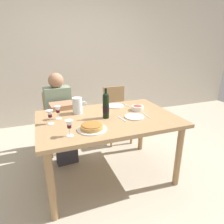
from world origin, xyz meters
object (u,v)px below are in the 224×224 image
at_px(water_pitcher, 78,106).
at_px(baked_tart, 92,127).
at_px(wine_glass_centre, 50,114).
at_px(chair_right, 116,111).
at_px(wine_glass_left_diner, 69,125).
at_px(diner_left, 61,115).
at_px(chair_left, 58,117).
at_px(dinner_plate_right_setting, 134,117).
at_px(salad_bowl, 137,108).
at_px(wine_bottle, 106,106).
at_px(wine_glass_right_diner, 58,110).
at_px(dinner_plate_left_setting, 115,106).
at_px(dining_table, 108,125).

xyz_separation_m(water_pitcher, baked_tart, (0.03, -0.50, -0.05)).
bearing_deg(wine_glass_centre, chair_right, 39.05).
xyz_separation_m(wine_glass_left_diner, diner_left, (0.02, 0.98, -0.25)).
height_order(wine_glass_centre, chair_left, wine_glass_centre).
bearing_deg(water_pitcher, wine_glass_centre, -146.13).
relative_size(water_pitcher, dinner_plate_right_setting, 0.86).
distance_m(baked_tart, chair_left, 1.21).
distance_m(salad_bowl, dinner_plate_right_setting, 0.25).
distance_m(wine_glass_left_diner, diner_left, 1.01).
relative_size(wine_bottle, diner_left, 0.28).
bearing_deg(wine_glass_right_diner, wine_glass_left_diner, -84.04).
relative_size(wine_bottle, dinner_plate_right_setting, 1.53).
relative_size(wine_glass_centre, dinner_plate_right_setting, 0.67).
height_order(water_pitcher, baked_tart, water_pitcher).
bearing_deg(dinner_plate_left_setting, chair_left, 139.78).
bearing_deg(dinner_plate_left_setting, wine_bottle, -125.58).
relative_size(wine_bottle, water_pitcher, 1.77).
relative_size(wine_glass_left_diner, wine_glass_right_diner, 1.03).
bearing_deg(dinner_plate_right_setting, wine_glass_left_diner, -164.23).
relative_size(water_pitcher, baked_tart, 0.67).
xyz_separation_m(wine_bottle, chair_left, (-0.43, 0.91, -0.40)).
distance_m(chair_left, chair_right, 0.91).
distance_m(dining_table, baked_tart, 0.38).
bearing_deg(chair_right, wine_bottle, 62.65).
xyz_separation_m(salad_bowl, chair_left, (-0.87, 0.81, -0.30)).
height_order(dining_table, wine_glass_left_diner, wine_glass_left_diner).
bearing_deg(wine_bottle, dining_table, 29.21).
bearing_deg(wine_glass_centre, diner_left, 76.15).
distance_m(baked_tart, salad_bowl, 0.75).
xyz_separation_m(wine_bottle, dinner_plate_left_setting, (0.24, 0.34, -0.13)).
xyz_separation_m(wine_bottle, diner_left, (-0.42, 0.68, -0.28)).
relative_size(water_pitcher, wine_glass_right_diner, 1.31).
height_order(wine_bottle, wine_glass_centre, wine_bottle).
relative_size(wine_glass_left_diner, diner_left, 0.13).
distance_m(baked_tart, wine_glass_left_diner, 0.24).
height_order(dining_table, chair_left, chair_left).
bearing_deg(dining_table, water_pitcher, 139.45).
relative_size(wine_bottle, chair_right, 0.38).
height_order(dining_table, wine_glass_right_diner, wine_glass_right_diner).
height_order(salad_bowl, wine_glass_left_diner, wine_glass_left_diner).
distance_m(baked_tart, chair_right, 1.36).
distance_m(wine_bottle, chair_left, 1.09).
relative_size(water_pitcher, wine_glass_centre, 1.29).
bearing_deg(baked_tart, wine_glass_left_diner, -164.71).
height_order(dining_table, diner_left, diner_left).
height_order(wine_glass_left_diner, diner_left, diner_left).
height_order(wine_glass_centre, dinner_plate_left_setting, wine_glass_centre).
xyz_separation_m(baked_tart, salad_bowl, (0.66, 0.35, 0.00)).
bearing_deg(chair_right, diner_left, 14.08).
distance_m(dining_table, water_pitcher, 0.41).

